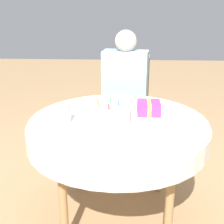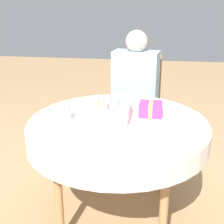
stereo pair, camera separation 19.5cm
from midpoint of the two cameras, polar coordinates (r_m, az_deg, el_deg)
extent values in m
plane|color=#A37F56|center=(2.32, 3.48, -18.28)|extent=(12.00, 12.00, 0.00)
cylinder|color=silver|center=(1.97, 3.91, -1.82)|extent=(1.12, 1.12, 0.02)
cylinder|color=silver|center=(1.99, 3.86, -3.82)|extent=(1.14, 1.14, 0.13)
cylinder|color=#A37A4C|center=(1.92, -6.81, -14.75)|extent=(0.05, 0.05, 0.70)
cylinder|color=#A37A4C|center=(1.87, 12.61, -16.19)|extent=(0.05, 0.05, 0.70)
cylinder|color=#A37A4C|center=(2.43, -2.93, -6.60)|extent=(0.05, 0.05, 0.70)
cylinder|color=#A37A4C|center=(2.39, 11.84, -7.50)|extent=(0.05, 0.05, 0.70)
cube|color=#A37A4C|center=(2.86, 6.12, -0.15)|extent=(0.49, 0.49, 0.04)
cube|color=#A37A4C|center=(2.98, 7.09, 5.85)|extent=(0.39, 0.09, 0.49)
cylinder|color=#A37A4C|center=(2.83, 1.40, -5.55)|extent=(0.04, 0.04, 0.44)
cylinder|color=#A37A4C|center=(2.76, 9.00, -6.50)|extent=(0.04, 0.04, 0.44)
cylinder|color=#A37A4C|center=(3.16, 3.30, -2.74)|extent=(0.04, 0.04, 0.44)
cylinder|color=#A37A4C|center=(3.10, 10.09, -3.50)|extent=(0.04, 0.04, 0.44)
cylinder|color=beige|center=(2.83, 3.40, -5.13)|extent=(0.09, 0.09, 0.48)
cylinder|color=beige|center=(2.80, 7.30, -5.60)|extent=(0.09, 0.09, 0.48)
cube|color=#8CB7D1|center=(2.78, 6.34, 5.46)|extent=(0.42, 0.25, 0.54)
sphere|color=beige|center=(2.71, 6.63, 12.73)|extent=(0.19, 0.19, 0.19)
cube|color=silver|center=(1.98, 1.82, -0.05)|extent=(0.29, 0.29, 0.08)
cylinder|color=blue|center=(1.96, 4.07, 1.58)|extent=(0.01, 0.01, 0.04)
cylinder|color=green|center=(2.01, 2.76, 2.07)|extent=(0.01, 0.01, 0.04)
cylinder|color=#D166B2|center=(1.99, 0.30, 1.93)|extent=(0.01, 0.01, 0.04)
cylinder|color=gold|center=(1.94, 0.47, 1.44)|extent=(0.01, 0.01, 0.04)
cylinder|color=red|center=(1.89, 2.23, 0.94)|extent=(0.01, 0.01, 0.04)
cylinder|color=silver|center=(1.95, -5.80, -0.09)|extent=(0.07, 0.07, 0.11)
cube|color=#D13384|center=(2.06, 9.80, 0.48)|extent=(0.15, 0.15, 0.08)
cube|color=#EAE54C|center=(2.06, 9.80, 0.48)|extent=(0.02, 0.16, 0.09)
camera|label=1|loc=(0.10, -87.14, 1.04)|focal=50.00mm
camera|label=2|loc=(0.10, 92.86, -1.04)|focal=50.00mm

